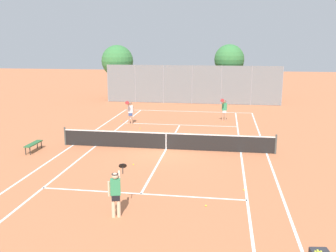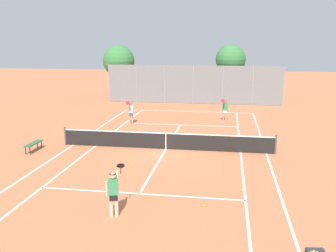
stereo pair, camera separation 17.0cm
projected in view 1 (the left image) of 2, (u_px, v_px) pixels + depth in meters
The scene contains 15 objects.
ground_plane at pixel (166, 149), 20.98m from camera, with size 120.00×120.00×0.00m, color #C67047.
court_line_markings at pixel (166, 149), 20.98m from camera, with size 11.10×23.90×0.01m.
tennis_net at pixel (166, 140), 20.87m from camera, with size 12.00×0.10×1.07m.
player_near_side at pixel (116, 191), 12.66m from camera, with size 0.52×0.84×1.77m.
player_far_left at pixel (130, 111), 27.30m from camera, with size 0.48×0.87×1.77m.
player_far_right at pixel (224, 109), 28.33m from camera, with size 0.58×0.81×1.77m.
loose_tennis_ball_0 at pixel (140, 128), 25.96m from camera, with size 0.07×0.07×0.07m, color #D1DB33.
loose_tennis_ball_1 at pixel (121, 121), 28.28m from camera, with size 0.07×0.07×0.07m, color #D1DB33.
loose_tennis_ball_2 at pixel (206, 206), 13.66m from camera, with size 0.07×0.07×0.07m, color #D1DB33.
loose_tennis_ball_3 at pixel (133, 164), 18.27m from camera, with size 0.07×0.07×0.07m, color #D1DB33.
loose_tennis_ball_4 at pixel (244, 190), 15.12m from camera, with size 0.07×0.07×0.07m, color #D1DB33.
courtside_bench at pixel (33, 144), 20.48m from camera, with size 0.36×1.50×0.47m.
back_fence at pixel (192, 85), 36.20m from camera, with size 17.00×0.08×3.72m.
tree_behind_left at pixel (117, 62), 38.84m from camera, with size 3.28×3.28×5.60m.
tree_behind_right at pixel (230, 60), 37.56m from camera, with size 2.98×2.98×5.68m.
Camera 1 is at (3.14, -19.94, 5.87)m, focal length 40.00 mm.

